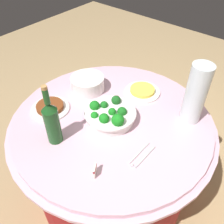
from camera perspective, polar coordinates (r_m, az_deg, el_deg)
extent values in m
plane|color=tan|center=(1.95, 0.00, -17.42)|extent=(6.00, 6.00, 0.00)
cylinder|color=maroon|center=(1.66, 0.00, -11.41)|extent=(1.01, 1.01, 0.69)
cylinder|color=#E0B2C6|center=(1.39, 0.00, -2.74)|extent=(1.16, 1.16, 0.02)
cylinder|color=#E0B2C6|center=(1.38, 0.00, -2.00)|extent=(1.10, 1.10, 0.03)
cylinder|color=white|center=(1.34, -0.33, -1.14)|extent=(0.26, 0.26, 0.05)
cylinder|color=white|center=(1.32, -0.33, -0.17)|extent=(0.28, 0.28, 0.01)
sphere|color=#19591E|center=(1.37, 0.95, 2.77)|extent=(0.05, 0.05, 0.05)
sphere|color=#19701E|center=(1.25, 1.19, -1.99)|extent=(0.05, 0.05, 0.05)
sphere|color=#19691E|center=(1.35, -1.75, 1.76)|extent=(0.04, 0.04, 0.04)
sphere|color=#19831E|center=(1.24, 1.35, -1.86)|extent=(0.07, 0.07, 0.07)
sphere|color=#196B1E|center=(1.31, 2.33, 0.07)|extent=(0.05, 0.05, 0.05)
sphere|color=#19821E|center=(1.29, -4.10, -0.81)|extent=(0.04, 0.04, 0.04)
sphere|color=#197D1E|center=(1.30, 0.02, 0.06)|extent=(0.04, 0.04, 0.04)
sphere|color=#197B1E|center=(1.34, -4.07, 1.47)|extent=(0.06, 0.06, 0.06)
sphere|color=#19811E|center=(1.26, -1.87, -1.49)|extent=(0.05, 0.05, 0.05)
cylinder|color=white|center=(1.58, -5.61, 5.42)|extent=(0.21, 0.21, 0.01)
cylinder|color=white|center=(1.57, -5.63, 5.71)|extent=(0.21, 0.21, 0.01)
cylinder|color=white|center=(1.57, -5.66, 6.01)|extent=(0.21, 0.21, 0.01)
cylinder|color=white|center=(1.56, -5.68, 6.30)|extent=(0.21, 0.21, 0.01)
cylinder|color=white|center=(1.55, -5.71, 6.60)|extent=(0.21, 0.21, 0.01)
cylinder|color=white|center=(1.55, -5.73, 6.90)|extent=(0.21, 0.21, 0.01)
cylinder|color=white|center=(1.54, -5.76, 7.20)|extent=(0.21, 0.21, 0.01)
cylinder|color=white|center=(1.54, -5.78, 7.51)|extent=(0.21, 0.21, 0.01)
cylinder|color=white|center=(1.53, -5.81, 7.82)|extent=(0.21, 0.21, 0.01)
cylinder|color=#1A4A1E|center=(1.22, -13.58, -3.10)|extent=(0.07, 0.07, 0.20)
cone|color=#1A4A1E|center=(1.14, -14.53, 1.15)|extent=(0.07, 0.07, 0.04)
cylinder|color=#1A4A1E|center=(1.10, -15.05, 3.49)|extent=(0.03, 0.03, 0.08)
cylinder|color=#B2844C|center=(1.08, -15.50, 5.48)|extent=(0.03, 0.03, 0.02)
cylinder|color=silver|center=(1.33, 18.87, 3.97)|extent=(0.11, 0.11, 0.34)
sphere|color=#E5B26B|center=(1.39, 17.34, -0.61)|extent=(0.06, 0.06, 0.06)
sphere|color=#E5B26B|center=(1.41, 18.55, -0.26)|extent=(0.06, 0.06, 0.06)
sphere|color=#E5B26B|center=(1.42, 17.26, 0.37)|extent=(0.06, 0.06, 0.06)
sphere|color=#72C64C|center=(1.36, 18.30, 0.89)|extent=(0.06, 0.06, 0.06)
sphere|color=#72C64C|center=(1.39, 18.84, 1.70)|extent=(0.06, 0.06, 0.06)
sphere|color=#72C64C|center=(1.38, 17.38, 1.81)|extent=(0.06, 0.06, 0.06)
sphere|color=red|center=(1.33, 19.25, 2.68)|extent=(0.06, 0.06, 0.06)
sphere|color=red|center=(1.36, 18.90, 3.66)|extent=(0.06, 0.06, 0.06)
sphere|color=red|center=(1.34, 17.79, 3.21)|extent=(0.06, 0.06, 0.06)
cylinder|color=silver|center=(1.21, 6.34, -9.41)|extent=(0.16, 0.01, 0.01)
cylinder|color=silver|center=(1.20, 7.76, -10.26)|extent=(0.16, 0.01, 0.01)
sphere|color=silver|center=(1.16, 4.72, -12.24)|extent=(0.01, 0.01, 0.01)
cylinder|color=white|center=(1.46, -14.10, 0.76)|extent=(0.22, 0.22, 0.01)
cylinder|color=brown|center=(1.45, -14.21, 1.28)|extent=(0.16, 0.16, 0.02)
cylinder|color=white|center=(1.55, 7.02, 4.65)|extent=(0.22, 0.22, 0.01)
cylinder|color=#F2D14C|center=(1.54, 7.06, 5.11)|extent=(0.15, 0.15, 0.02)
cube|color=white|center=(1.11, -3.97, -13.38)|extent=(0.05, 0.03, 0.05)
cube|color=maroon|center=(1.10, -4.01, -12.86)|extent=(0.05, 0.03, 0.01)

